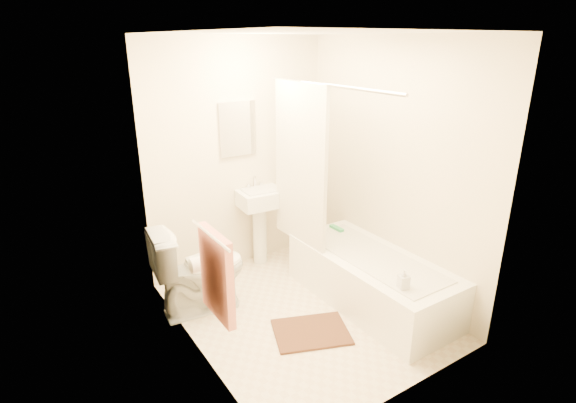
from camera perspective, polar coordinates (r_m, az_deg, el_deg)
floor at (r=4.24m, az=1.90°, el=-13.80°), size 2.40×2.40×0.00m
ceiling at (r=3.53m, az=2.37°, el=20.66°), size 2.40×2.40×0.00m
wall_back at (r=4.70m, az=-6.37°, el=5.60°), size 2.00×0.02×2.40m
wall_left at (r=3.27m, az=-12.38°, el=-1.21°), size 0.02×2.40×2.40m
wall_right at (r=4.34m, az=12.99°, el=4.00°), size 0.02×2.40×2.40m
mirror at (r=4.62m, az=-6.39°, el=9.15°), size 0.40×0.03×0.55m
curtain_rod at (r=3.80m, az=5.19°, el=14.51°), size 0.03×1.70×0.03m
shower_curtain at (r=4.26m, az=1.55°, el=4.49°), size 0.04×0.80×1.55m
towel_bar at (r=3.11m, az=-9.87°, el=-4.19°), size 0.02×0.60×0.02m
towel at (r=3.26m, az=-9.05°, el=-9.22°), size 0.06×0.45×0.66m
toilet_paper at (r=3.60m, az=-11.45°, el=-7.86°), size 0.11×0.12×0.12m
toilet at (r=4.15m, az=-11.16°, el=-8.48°), size 0.87×0.54×0.81m
sink at (r=4.89m, az=-3.53°, el=-2.83°), size 0.50×0.41×0.93m
bathtub at (r=4.34m, az=10.47°, el=-9.68°), size 0.73×1.67×0.47m
bath_mat at (r=3.98m, az=2.95°, el=-16.20°), size 0.75×0.66×0.02m
soap_bottle at (r=3.73m, az=14.48°, el=-9.54°), size 0.10×0.10×0.17m
scrub_brush at (r=4.73m, az=6.19°, el=-3.43°), size 0.06×0.18×0.04m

